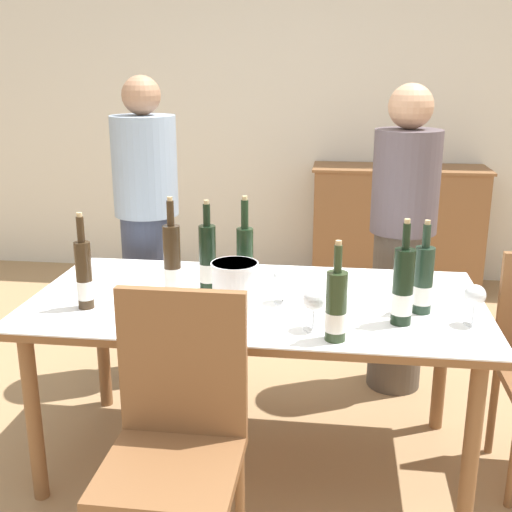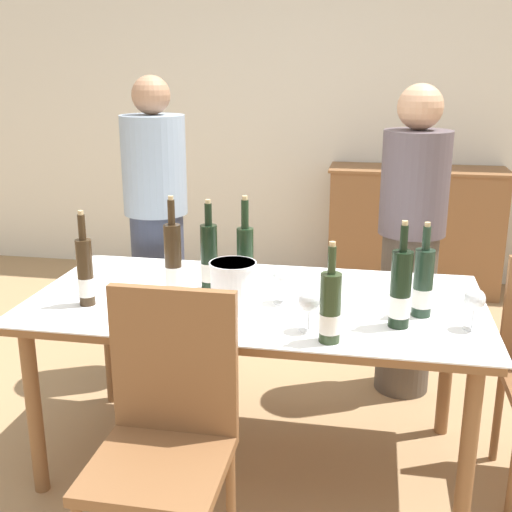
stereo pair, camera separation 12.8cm
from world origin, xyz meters
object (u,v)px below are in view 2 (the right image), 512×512
(person_host, at_px, (157,233))
(ice_bucket, at_px, (233,285))
(wine_bottle_2, at_px, (400,291))
(chair_near_front, at_px, (166,424))
(sideboard_cabinet, at_px, (414,230))
(wine_bottle_1, at_px, (245,264))
(wine_bottle_6, at_px, (209,259))
(dining_table, at_px, (256,314))
(wine_bottle_5, at_px, (423,284))
(wine_glass_0, at_px, (283,279))
(person_guest_left, at_px, (411,245))
(wine_bottle_4, at_px, (85,273))
(wine_glass_1, at_px, (309,302))
(wine_glass_2, at_px, (474,300))
(wine_bottle_3, at_px, (330,309))

(person_host, bearing_deg, ice_bucket, -55.20)
(wine_bottle_2, bearing_deg, chair_near_front, -145.28)
(sideboard_cabinet, height_order, wine_bottle_1, wine_bottle_1)
(wine_bottle_6, distance_m, person_host, 0.80)
(chair_near_front, bearing_deg, wine_bottle_1, 80.50)
(sideboard_cabinet, height_order, ice_bucket, ice_bucket)
(dining_table, height_order, wine_bottle_6, wine_bottle_6)
(ice_bucket, bearing_deg, wine_bottle_2, -4.62)
(wine_bottle_5, relative_size, chair_near_front, 0.37)
(sideboard_cabinet, relative_size, wine_bottle_1, 3.06)
(wine_glass_0, bearing_deg, person_guest_left, 56.77)
(sideboard_cabinet, distance_m, ice_bucket, 2.71)
(sideboard_cabinet, height_order, wine_bottle_4, wine_bottle_4)
(person_guest_left, bearing_deg, wine_bottle_1, -131.72)
(wine_bottle_1, relative_size, wine_bottle_4, 1.11)
(wine_bottle_2, distance_m, wine_glass_0, 0.47)
(wine_bottle_4, relative_size, wine_bottle_6, 0.99)
(wine_bottle_5, xyz_separation_m, wine_glass_0, (-0.53, 0.03, -0.03))
(wine_glass_1, relative_size, wine_glass_2, 1.01)
(wine_bottle_3, height_order, wine_bottle_5, wine_bottle_5)
(wine_glass_2, distance_m, person_host, 1.74)
(wine_bottle_1, distance_m, wine_bottle_6, 0.18)
(wine_bottle_2, bearing_deg, sideboard_cabinet, 85.59)
(dining_table, height_order, wine_glass_2, wine_glass_2)
(wine_glass_0, bearing_deg, dining_table, 165.27)
(wine_glass_0, distance_m, person_host, 1.09)
(wine_bottle_3, height_order, person_host, person_host)
(person_host, bearing_deg, wine_bottle_5, -31.25)
(wine_glass_0, bearing_deg, wine_bottle_3, -58.05)
(wine_bottle_2, distance_m, person_guest_left, 0.97)
(wine_bottle_3, bearing_deg, chair_near_front, -146.55)
(wine_glass_0, bearing_deg, ice_bucket, -148.61)
(wine_bottle_6, distance_m, chair_near_front, 0.83)
(person_host, bearing_deg, wine_bottle_1, -49.38)
(wine_bottle_1, xyz_separation_m, wine_bottle_3, (0.37, -0.37, -0.03))
(sideboard_cabinet, bearing_deg, ice_bucket, -107.89)
(ice_bucket, distance_m, wine_bottle_1, 0.15)
(wine_bottle_5, height_order, wine_glass_0, wine_bottle_5)
(wine_bottle_6, height_order, person_guest_left, person_guest_left)
(sideboard_cabinet, height_order, wine_bottle_3, wine_bottle_3)
(dining_table, relative_size, ice_bucket, 9.51)
(wine_bottle_4, relative_size, person_host, 0.24)
(dining_table, height_order, wine_bottle_1, wine_bottle_1)
(wine_bottle_2, height_order, wine_glass_0, wine_bottle_2)
(wine_bottle_5, height_order, person_host, person_host)
(wine_glass_0, height_order, wine_glass_1, wine_glass_1)
(wine_glass_0, relative_size, person_host, 0.09)
(wine_bottle_3, height_order, wine_glass_1, wine_bottle_3)
(wine_bottle_5, xyz_separation_m, person_guest_left, (-0.00, 0.84, -0.08))
(sideboard_cabinet, distance_m, wine_bottle_2, 2.64)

